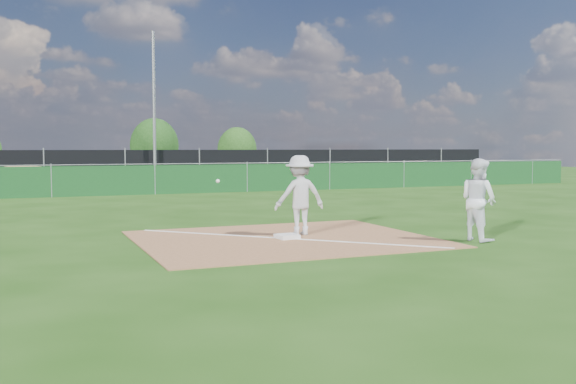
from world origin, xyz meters
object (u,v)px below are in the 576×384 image
Objects in this scene: play_at_first at (300,195)px; car_right at (188,167)px; tree_right at (237,150)px; tree_mid at (154,146)px; runner at (478,200)px; car_mid at (112,166)px; light_pole at (154,108)px; first_base at (287,236)px.

car_right is (4.12, 26.94, -0.17)m from play_at_first.
tree_mid is at bearing -175.88° from tree_right.
runner is at bearing -172.55° from car_right.
car_right is (1.01, 29.05, -0.13)m from runner.
play_at_first is 32.08m from tree_mid.
car_mid is (-3.83, 27.56, -0.02)m from runner.
tree_mid reaches higher than car_mid.
play_at_first is (-0.97, -21.30, -3.11)m from light_pole.
car_mid is (-0.72, 25.45, -0.06)m from play_at_first.
light_pole is at bearing 0.54° from runner.
runner is 0.43× the size of tree_mid.
runner is 0.50× the size of tree_right.
tree_right is (5.06, 5.42, 1.04)m from car_right.
tree_right is (6.17, 0.44, -0.27)m from tree_mid.
car_right is at bearing -77.43° from tree_mid.
tree_right is (9.90, 6.91, 0.93)m from car_mid.
light_pole reaches higher than first_base.
light_pole is at bearing -176.33° from car_mid.
play_at_first is at bearing -92.62° from light_pole.
light_pole is at bearing 86.19° from first_base.
car_right is 5.26m from tree_mid.
play_at_first is at bearing 41.64° from first_base.
runner is at bearing -84.78° from light_pole.
car_right is at bearing -6.66° from runner.
light_pole is 5.49m from car_mid.
tree_mid reaches higher than runner.
car_mid is 12.11m from tree_right.
play_at_first is (0.47, 0.42, 0.83)m from first_base.
car_right is 7.49m from tree_right.
car_right is (3.15, 5.65, -3.28)m from light_pole.
car_right is at bearing -133.03° from tree_right.
car_mid is at bearing -119.96° from tree_mid.
light_pole is 18.86× the size of first_base.
runner is 0.35× the size of car_right.
first_base is 0.08× the size of car_mid.
runner reaches higher than first_base.
car_right is at bearing -91.36° from car_mid.
light_pole is 13.96m from tree_right.
tree_mid is at bearing -48.44° from car_mid.
runner is 0.34× the size of car_mid.
runner reaches higher than car_right.
tree_right is at bearing -14.66° from runner.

